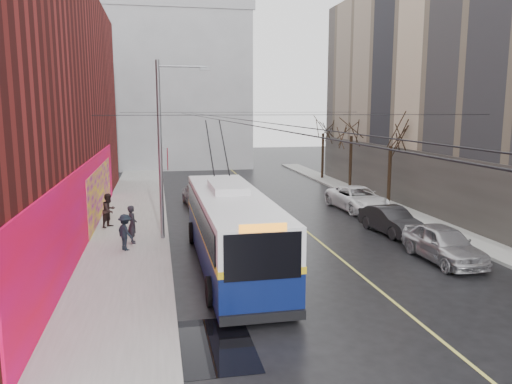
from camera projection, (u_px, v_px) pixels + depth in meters
ground at (354, 306)px, 17.03m from camera, size 140.00×140.00×0.00m
sidewalk_left at (131, 231)px, 27.08m from camera, size 4.00×60.00×0.15m
sidewalk_right at (418, 218)px, 30.35m from camera, size 2.00×60.00×0.15m
lane_line at (290, 218)px, 30.86m from camera, size 0.12×50.00×0.01m
building_far at (159, 88)px, 57.90m from camera, size 20.50×12.10×18.00m
streetlight_pole at (163, 146)px, 24.72m from camera, size 2.65×0.60×9.00m
catenary_wires at (223, 116)px, 29.79m from camera, size 18.00×60.00×0.22m
tree_near at (391, 134)px, 33.41m from camera, size 3.20×3.20×6.40m
tree_mid at (352, 126)px, 40.14m from camera, size 3.20×3.20×6.68m
tree_far at (323, 125)px, 46.93m from camera, size 3.20×3.20×6.57m
puddle at (204, 346)px, 14.18m from camera, size 2.80×3.61×0.01m
pigeons_flying at (235, 108)px, 25.74m from camera, size 4.93×2.39×1.85m
trolleybus at (231, 228)px, 21.08m from camera, size 3.06×12.86×6.07m
parked_car_a at (443, 244)px, 21.94m from camera, size 1.99×4.76×1.61m
parked_car_b at (391, 220)px, 26.85m from camera, size 2.05×4.56×1.45m
parked_car_c at (358, 199)px, 33.06m from camera, size 3.03×5.80×1.56m
following_car at (197, 195)px, 34.77m from camera, size 2.14×4.51×1.49m
pedestrian_a at (132, 224)px, 24.37m from camera, size 0.56×0.75×1.87m
pedestrian_b at (109, 210)px, 27.65m from camera, size 1.10×1.16×1.89m
pedestrian_c at (125, 232)px, 23.13m from camera, size 1.14×1.27×1.71m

